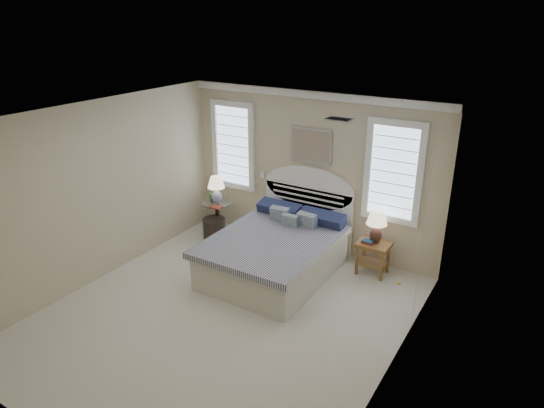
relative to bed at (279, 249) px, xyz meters
The scene contains 21 objects.
floor 1.51m from the bed, 90.00° to the right, with size 4.50×5.00×0.01m, color beige.
ceiling 2.74m from the bed, 90.00° to the right, with size 4.50×5.00×0.01m, color silver.
wall_back 1.42m from the bed, 90.00° to the left, with size 4.50×0.02×2.70m, color beige.
wall_left 2.85m from the bed, 147.06° to the right, with size 0.02×5.00×2.70m, color beige.
wall_right 2.85m from the bed, 32.94° to the right, with size 0.02×5.00×2.70m, color beige.
crown_molding 2.47m from the bed, 90.00° to the left, with size 4.50×0.08×0.12m, color white.
hvac_vent 2.67m from the bed, 28.73° to the right, with size 0.30×0.20×0.02m, color #B2B2B2.
switch_plate 1.59m from the bed, 132.76° to the left, with size 0.08×0.01×0.12m, color white.
window_left 2.22m from the bed, 146.59° to the left, with size 0.90×0.06×1.60m, color silver.
window_right 2.12m from the bed, 36.14° to the left, with size 0.90×0.06×1.60m, color silver.
painting 1.75m from the bed, 90.00° to the left, with size 0.74×0.04×0.58m, color silver.
closet_door 2.39m from the bed, ahead, with size 0.02×1.80×2.40m, color white.
bed is the anchor object (origin of this frame).
side_table_left 1.75m from the bed, 160.26° to the left, with size 0.56×0.56×0.63m.
nightstand_right 1.47m from the bed, 28.03° to the left, with size 0.50×0.40×0.53m.
floor_pot 1.67m from the bed, 165.22° to the left, with size 0.41×0.41×0.37m, color black.
lamp_left 1.82m from the bed, 160.70° to the left, with size 0.32×0.32×0.50m.
lamp_right 1.56m from the bed, 29.58° to the left, with size 0.38×0.38×0.52m.
potted_plant 1.88m from the bed, 160.44° to the left, with size 0.20×0.20×0.36m, color #3A7930.
books_left 1.56m from the bed, 165.98° to the left, with size 0.22×0.18×0.03m.
books_right 1.39m from the bed, 27.41° to the left, with size 0.20×0.15×0.05m.
Camera 1 is at (3.45, -4.39, 3.86)m, focal length 32.00 mm.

